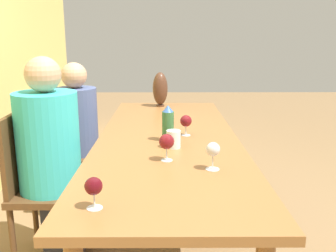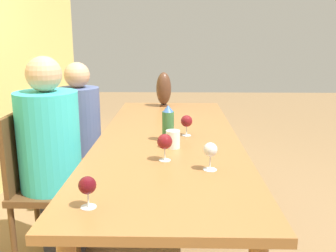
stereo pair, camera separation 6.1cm
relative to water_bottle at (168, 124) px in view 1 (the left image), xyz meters
name	(u,v)px [view 1 (the left image)]	position (x,y,z in m)	size (l,w,h in m)	color
ground_plane	(168,242)	(0.09, 0.00, -0.87)	(14.00, 14.00, 0.00)	olive
dining_table	(168,147)	(0.09, 0.00, -0.18)	(2.47, 0.89, 0.76)	#936033
water_bottle	(168,124)	(0.00, 0.00, 0.00)	(0.07, 0.07, 0.22)	#336638
water_tumbler	(174,139)	(-0.15, -0.03, -0.06)	(0.08, 0.08, 0.10)	silver
vase	(160,89)	(1.16, 0.06, 0.05)	(0.14, 0.14, 0.31)	#4C2D1E
wine_glass_0	(94,187)	(-0.93, 0.28, -0.02)	(0.07, 0.07, 0.12)	silver
wine_glass_1	(186,121)	(0.13, -0.12, -0.01)	(0.08, 0.08, 0.14)	silver
wine_glass_2	(213,150)	(-0.51, -0.22, -0.01)	(0.07, 0.07, 0.14)	silver
wine_glass_3	(167,142)	(-0.38, 0.01, -0.01)	(0.08, 0.08, 0.14)	silver
chair_near	(40,183)	(-0.08, 0.79, -0.35)	(0.44, 0.44, 0.95)	brown
chair_far	(69,148)	(0.64, 0.79, -0.35)	(0.44, 0.44, 0.95)	brown
person_near	(52,157)	(-0.08, 0.70, -0.19)	(0.37, 0.37, 1.29)	#2D2D38
person_far	(79,132)	(0.64, 0.70, -0.22)	(0.33, 0.33, 1.20)	#2D2D38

